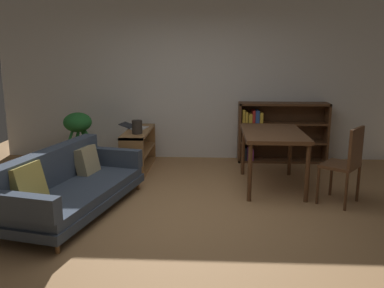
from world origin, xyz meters
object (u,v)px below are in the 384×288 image
media_console (139,149)px  dining_chair_near (346,161)px  fabric_couch (68,185)px  desk_speaker (137,127)px  bookshelf (276,132)px  potted_floor_plant (78,130)px  open_laptop (135,127)px  dining_table (273,138)px

media_console → dining_chair_near: dining_chair_near is taller
fabric_couch → desk_speaker: bearing=71.4°
bookshelf → fabric_couch: bearing=-138.3°
desk_speaker → potted_floor_plant: (-1.02, 0.33, -0.12)m
bookshelf → potted_floor_plant: bearing=-170.4°
open_laptop → bookshelf: bearing=10.3°
media_console → potted_floor_plant: potted_floor_plant is taller
media_console → open_laptop: bearing=116.7°
dining_chair_near → desk_speaker: bearing=157.1°
bookshelf → dining_table: bearing=-100.2°
bookshelf → media_console: bearing=-165.6°
media_console → dining_chair_near: bearing=-27.5°
open_laptop → potted_floor_plant: size_ratio=0.52×
desk_speaker → dining_chair_near: bearing=-22.9°
media_console → open_laptop: (-0.08, 0.16, 0.33)m
potted_floor_plant → bookshelf: (3.24, 0.55, -0.11)m
dining_table → dining_chair_near: size_ratio=1.30×
fabric_couch → bookshelf: size_ratio=1.45×
potted_floor_plant → bookshelf: size_ratio=0.60×
open_laptop → dining_table: size_ratio=0.37×
fabric_couch → media_console: bearing=75.4°
fabric_couch → desk_speaker: (0.53, 1.57, 0.40)m
potted_floor_plant → fabric_couch: bearing=-75.4°
media_console → potted_floor_plant: 1.03m
fabric_couch → desk_speaker: desk_speaker is taller
open_laptop → desk_speaker: bearing=-75.1°
media_console → dining_table: 2.20m
fabric_couch → desk_speaker: 1.70m
fabric_couch → media_console: 1.92m
media_console → open_laptop: size_ratio=2.63×
dining_table → fabric_couch: bearing=-157.7°
media_console → desk_speaker: desk_speaker is taller
media_console → bookshelf: bearing=14.4°
media_console → dining_chair_near: size_ratio=1.27×
fabric_couch → dining_chair_near: dining_chair_near is taller
desk_speaker → dining_chair_near: size_ratio=0.21×
dining_chair_near → media_console: bearing=152.5°
fabric_couch → dining_table: (2.49, 1.02, 0.37)m
desk_speaker → potted_floor_plant: potted_floor_plant is taller
fabric_couch → open_laptop: fabric_couch is taller
dining_table → bookshelf: 1.46m
fabric_couch → open_laptop: (0.41, 2.02, 0.32)m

